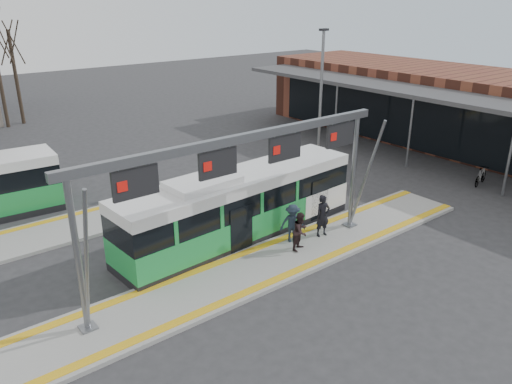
# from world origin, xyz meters

# --- Properties ---
(ground) EXTENTS (120.00, 120.00, 0.00)m
(ground) POSITION_xyz_m (0.00, 0.00, 0.00)
(ground) COLOR #2D2D30
(ground) RESTS_ON ground
(platform_main) EXTENTS (22.00, 3.00, 0.15)m
(platform_main) POSITION_xyz_m (0.00, 0.00, 0.07)
(platform_main) COLOR gray
(platform_main) RESTS_ON ground
(platform_second) EXTENTS (20.00, 3.00, 0.15)m
(platform_second) POSITION_xyz_m (-4.00, 8.00, 0.07)
(platform_second) COLOR gray
(platform_second) RESTS_ON ground
(tactile_main) EXTENTS (22.00, 2.65, 0.02)m
(tactile_main) POSITION_xyz_m (0.00, 0.00, 0.16)
(tactile_main) COLOR gold
(tactile_main) RESTS_ON platform_main
(tactile_second) EXTENTS (20.00, 0.35, 0.02)m
(tactile_second) POSITION_xyz_m (-4.00, 9.15, 0.16)
(tactile_second) COLOR gold
(tactile_second) RESTS_ON platform_second
(gantry) EXTENTS (13.00, 1.68, 5.20)m
(gantry) POSITION_xyz_m (-0.35, 0.25, 4.30)
(gantry) COLOR slate
(gantry) RESTS_ON platform_main
(station_building) EXTENTS (11.50, 32.00, 5.00)m
(station_building) POSITION_xyz_m (21.83, 4.00, 2.53)
(station_building) COLOR brown
(station_building) RESTS_ON ground
(hero_bus) EXTENTS (11.44, 3.09, 3.11)m
(hero_bus) POSITION_xyz_m (1.15, 2.71, 1.43)
(hero_bus) COLOR black
(hero_bus) RESTS_ON ground
(passenger_a) EXTENTS (0.73, 0.54, 1.84)m
(passenger_a) POSITION_xyz_m (3.81, 0.37, 1.07)
(passenger_a) COLOR black
(passenger_a) RESTS_ON platform_main
(passenger_b) EXTENTS (0.93, 0.83, 1.60)m
(passenger_b) POSITION_xyz_m (2.22, 0.03, 0.95)
(passenger_b) COLOR black
(passenger_b) RESTS_ON platform_main
(passenger_c) EXTENTS (1.24, 1.05, 1.66)m
(passenger_c) POSITION_xyz_m (2.41, 0.74, 0.98)
(passenger_c) COLOR #1E2A36
(passenger_c) RESTS_ON platform_main
(bicycle_d) EXTENTS (1.78, 0.81, 1.03)m
(bicycle_d) POSITION_xyz_m (15.35, -0.43, 0.52)
(bicycle_d) COLOR gray
(bicycle_d) RESTS_ON ground
(tree_mid) EXTENTS (1.40, 1.40, 8.33)m
(tree_mid) POSITION_xyz_m (-0.40, 30.32, 6.31)
(tree_mid) COLOR #382B21
(tree_mid) RESTS_ON ground
(lamp_east) EXTENTS (0.50, 0.25, 8.20)m
(lamp_east) POSITION_xyz_m (8.92, 5.79, 4.34)
(lamp_east) COLOR slate
(lamp_east) RESTS_ON ground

